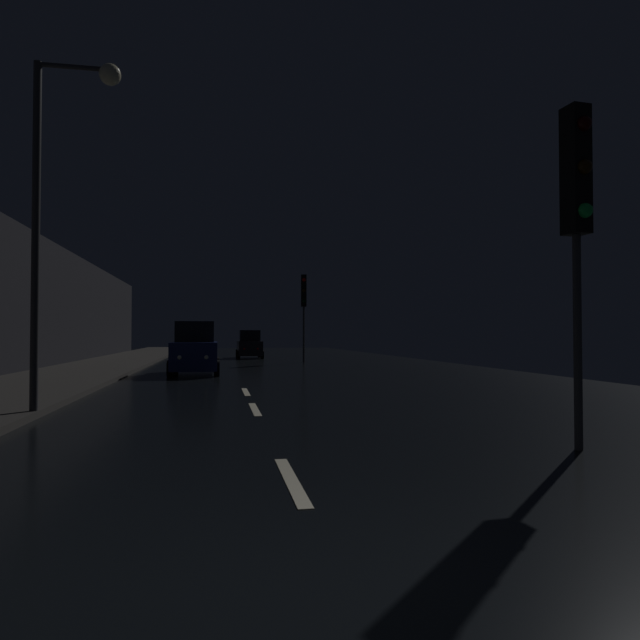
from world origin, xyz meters
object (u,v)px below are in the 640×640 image
streetlamp_overhead (60,180)px  traffic_light_near_right (577,198)px  car_approaching_headlights (195,350)px  car_distant_taillights (249,345)px  traffic_light_far_right (304,298)px

streetlamp_overhead → traffic_light_near_right: bearing=-29.8°
traffic_light_near_right → car_approaching_headlights: 18.38m
streetlamp_overhead → car_approaching_headlights: 13.13m
streetlamp_overhead → car_distant_taillights: streetlamp_overhead is taller
car_distant_taillights → car_approaching_headlights: bearing=168.5°
traffic_light_near_right → car_distant_taillights: bearing=179.8°
traffic_light_far_right → traffic_light_near_right: 25.78m
car_approaching_headlights → traffic_light_near_right: bearing=19.6°
traffic_light_far_right → car_approaching_headlights: size_ratio=1.19×
streetlamp_overhead → traffic_light_far_right: bearing=68.6°
traffic_light_far_right → car_distant_taillights: bearing=-153.9°
car_approaching_headlights → streetlamp_overhead: bearing=-10.4°
traffic_light_near_right → car_approaching_headlights: bearing=-165.7°
traffic_light_near_right → streetlamp_overhead: (-8.35, 4.77, 1.14)m
streetlamp_overhead → car_distant_taillights: (5.45, 27.99, -3.93)m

